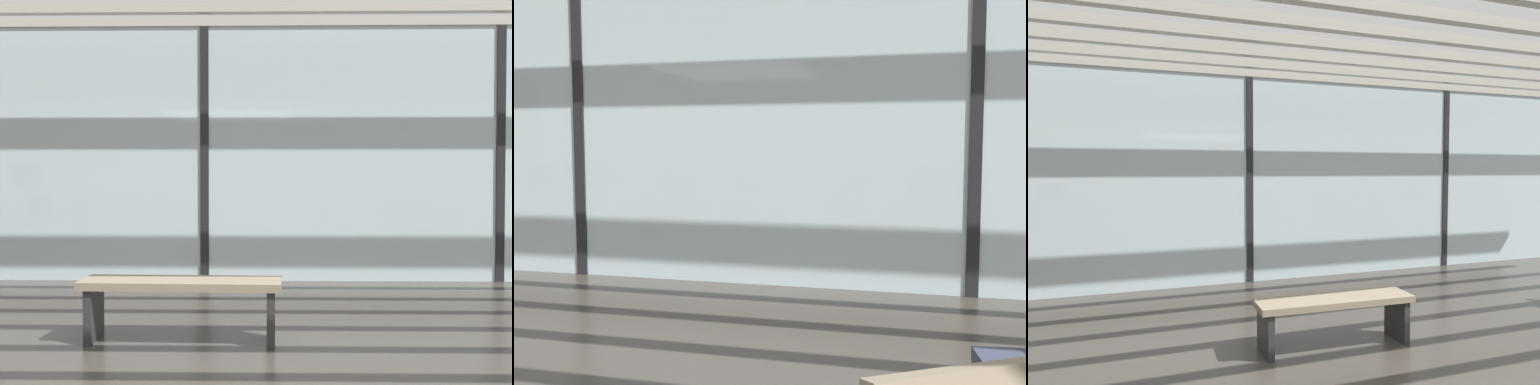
% 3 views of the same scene
% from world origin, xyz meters
% --- Properties ---
extents(glass_curtain_wall, '(14.00, 0.08, 3.03)m').
position_xyz_m(glass_curtain_wall, '(0.00, 5.20, 1.51)').
color(glass_curtain_wall, silver).
rests_on(glass_curtain_wall, ground).
extents(window_mullion_1, '(0.10, 0.12, 3.03)m').
position_xyz_m(window_mullion_1, '(0.00, 5.20, 1.51)').
color(window_mullion_1, black).
rests_on(window_mullion_1, ground).
extents(window_mullion_2, '(0.10, 0.12, 3.03)m').
position_xyz_m(window_mullion_2, '(3.50, 5.20, 1.51)').
color(window_mullion_2, black).
rests_on(window_mullion_2, ground).
extents(parked_airplane, '(13.27, 3.72, 3.72)m').
position_xyz_m(parked_airplane, '(-0.71, 10.69, 1.86)').
color(parked_airplane, '#B2BCD6').
rests_on(parked_airplane, ground).
extents(waiting_bench, '(1.51, 0.45, 0.47)m').
position_xyz_m(waiting_bench, '(0.10, 2.50, 0.36)').
color(waiting_bench, '#7F705B').
rests_on(waiting_bench, ground).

